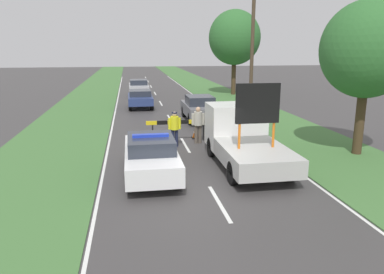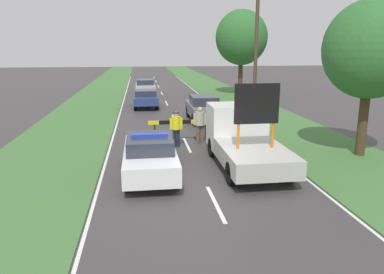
{
  "view_description": "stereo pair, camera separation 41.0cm",
  "coord_description": "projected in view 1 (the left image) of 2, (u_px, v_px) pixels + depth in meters",
  "views": [
    {
      "loc": [
        -2.52,
        -11.68,
        4.55
      ],
      "look_at": [
        -0.16,
        2.45,
        1.1
      ],
      "focal_mm": 35.0,
      "sensor_mm": 36.0,
      "label": 1
    },
    {
      "loc": [
        -2.12,
        -11.74,
        4.55
      ],
      "look_at": [
        -0.16,
        2.45,
        1.1
      ],
      "focal_mm": 35.0,
      "sensor_mm": 36.0,
      "label": 2
    }
  ],
  "objects": [
    {
      "name": "grass_verge_right",
      "position": [
        230.0,
        100.0,
        32.82
      ],
      "size": [
        4.8,
        120.0,
        0.03
      ],
      "color": "#427038",
      "rests_on": "ground"
    },
    {
      "name": "queued_car_suv_grey",
      "position": [
        199.0,
        108.0,
        23.68
      ],
      "size": [
        1.82,
        4.36,
        1.57
      ],
      "rotation": [
        0.0,
        0.0,
        3.14
      ],
      "color": "slate",
      "rests_on": "ground"
    },
    {
      "name": "road_barrier",
      "position": [
        178.0,
        124.0,
        18.36
      ],
      "size": [
        3.15,
        0.08,
        1.06
      ],
      "rotation": [
        0.0,
        0.0,
        -0.14
      ],
      "color": "black",
      "rests_on": "ground"
    },
    {
      "name": "work_truck",
      "position": [
        243.0,
        137.0,
        14.82
      ],
      "size": [
        2.29,
        5.37,
        3.34
      ],
      "rotation": [
        0.0,
        0.0,
        3.21
      ],
      "color": "white",
      "rests_on": "ground"
    },
    {
      "name": "queued_car_hatch_blue",
      "position": [
        140.0,
        98.0,
        28.69
      ],
      "size": [
        1.81,
        4.08,
        1.36
      ],
      "rotation": [
        0.0,
        0.0,
        3.14
      ],
      "color": "navy",
      "rests_on": "ground"
    },
    {
      "name": "grass_verge_left",
      "position": [
        86.0,
        104.0,
        30.87
      ],
      "size": [
        4.8,
        120.0,
        0.03
      ],
      "color": "#427038",
      "rests_on": "ground"
    },
    {
      "name": "police_car",
      "position": [
        151.0,
        155.0,
        13.46
      ],
      "size": [
        1.83,
        4.78,
        1.57
      ],
      "rotation": [
        0.0,
        0.0,
        0.04
      ],
      "color": "white",
      "rests_on": "ground"
    },
    {
      "name": "roadside_tree_near_left",
      "position": [
        367.0,
        50.0,
        15.31
      ],
      "size": [
        3.81,
        3.81,
        6.46
      ],
      "color": "#42301E",
      "rests_on": "ground"
    },
    {
      "name": "traffic_cone_near_truck",
      "position": [
        131.0,
        149.0,
        16.19
      ],
      "size": [
        0.37,
        0.37,
        0.51
      ],
      "color": "black",
      "rests_on": "ground"
    },
    {
      "name": "traffic_cone_centre_front",
      "position": [
        141.0,
        136.0,
        18.36
      ],
      "size": [
        0.41,
        0.41,
        0.57
      ],
      "color": "black",
      "rests_on": "ground"
    },
    {
      "name": "queued_car_sedan_silver",
      "position": [
        139.0,
        87.0,
        35.49
      ],
      "size": [
        1.79,
        4.21,
        1.57
      ],
      "rotation": [
        0.0,
        0.0,
        3.14
      ],
      "color": "#B2B2B7",
      "rests_on": "ground"
    },
    {
      "name": "traffic_cone_near_police",
      "position": [
        195.0,
        133.0,
        19.22
      ],
      "size": [
        0.36,
        0.36,
        0.5
      ],
      "color": "black",
      "rests_on": "ground"
    },
    {
      "name": "lane_markings",
      "position": [
        164.0,
        109.0,
        28.12
      ],
      "size": [
        7.32,
        65.81,
        0.01
      ],
      "color": "silver",
      "rests_on": "ground"
    },
    {
      "name": "pedestrian_civilian",
      "position": [
        198.0,
        122.0,
        17.98
      ],
      "size": [
        0.64,
        0.41,
        1.78
      ],
      "rotation": [
        0.0,
        0.0,
        0.42
      ],
      "color": "brown",
      "rests_on": "ground"
    },
    {
      "name": "traffic_cone_behind_barrier",
      "position": [
        158.0,
        137.0,
        18.39
      ],
      "size": [
        0.36,
        0.36,
        0.5
      ],
      "color": "black",
      "rests_on": "ground"
    },
    {
      "name": "police_officer",
      "position": [
        175.0,
        126.0,
        17.31
      ],
      "size": [
        0.6,
        0.38,
        1.66
      ],
      "rotation": [
        0.0,
        0.0,
        2.95
      ],
      "color": "#191E38",
      "rests_on": "ground"
    },
    {
      "name": "utility_pole",
      "position": [
        252.0,
        54.0,
        20.79
      ],
      "size": [
        1.2,
        0.2,
        8.15
      ],
      "color": "#473828",
      "rests_on": "ground"
    },
    {
      "name": "ground_plane",
      "position": [
        209.0,
        185.0,
        12.67
      ],
      "size": [
        160.0,
        160.0,
        0.0
      ],
      "primitive_type": "plane",
      "color": "#3D3A3A"
    },
    {
      "name": "roadside_tree_near_right",
      "position": [
        235.0,
        38.0,
        35.5
      ],
      "size": [
        4.91,
        4.91,
        8.02
      ],
      "color": "#42301E",
      "rests_on": "ground"
    }
  ]
}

